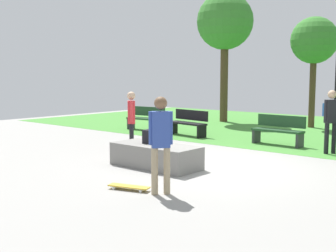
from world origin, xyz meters
TOP-DOWN VIEW (x-y plane):
  - ground_plane at (0.00, 0.00)m, footprint 28.00×28.00m
  - concrete_ledge at (-1.06, -1.11)m, footprint 2.14×0.94m
  - backpack_on_ledge at (-1.33, -1.05)m, footprint 0.25×0.31m
  - skater_performing_trick at (0.58, -2.77)m, footprint 0.36×0.37m
  - skater_watching at (-2.79, -0.20)m, footprint 0.37×0.37m
  - skateboard_by_ledge at (-0.06, -2.95)m, footprint 0.82×0.44m
  - park_bench_far_right at (-6.04, 3.79)m, footprint 1.63×0.60m
  - park_bench_center_lawn at (-3.77, 3.58)m, footprint 1.65×0.69m
  - park_bench_near_lamppost at (-0.38, 3.76)m, footprint 1.62×0.53m
  - tree_young_birch at (-5.50, 8.48)m, footprint 2.59×2.59m
  - tree_leaning_ash at (-1.45, 8.88)m, footprint 1.90×1.90m
  - pedestrian_with_backpack at (1.37, 3.28)m, footprint 0.45×0.44m

SIDE VIEW (x-z plane):
  - ground_plane at x=0.00m, z-range 0.00..0.00m
  - skateboard_by_ledge at x=-0.06m, z-range 0.02..0.10m
  - concrete_ledge at x=-1.06m, z-range 0.00..0.53m
  - park_bench_far_right at x=-6.04m, z-range 0.03..0.94m
  - park_bench_center_lawn at x=-3.77m, z-range 0.03..0.94m
  - park_bench_near_lamppost at x=-0.38m, z-range 0.03..0.94m
  - backpack_on_ledge at x=-1.33m, z-range 0.53..0.85m
  - skater_watching at x=-2.79m, z-range 0.14..1.84m
  - skater_performing_trick at x=0.58m, z-range 0.15..1.90m
  - pedestrian_with_backpack at x=1.37m, z-range 0.18..1.91m
  - tree_leaning_ash at x=-1.45m, z-range 1.25..5.76m
  - tree_young_birch at x=-5.50m, z-range 1.59..7.49m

